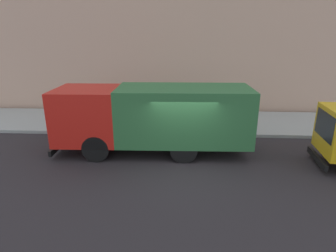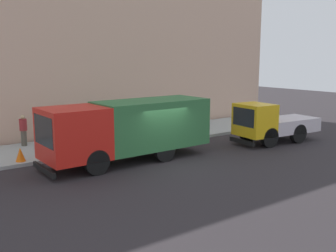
{
  "view_description": "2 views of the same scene",
  "coord_description": "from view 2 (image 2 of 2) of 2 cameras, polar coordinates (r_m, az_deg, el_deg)",
  "views": [
    {
      "loc": [
        -10.16,
        0.09,
        4.9
      ],
      "look_at": [
        0.75,
        0.66,
        1.28
      ],
      "focal_mm": 29.97,
      "sensor_mm": 36.0,
      "label": 1
    },
    {
      "loc": [
        -14.54,
        10.35,
        4.87
      ],
      "look_at": [
        1.2,
        -1.03,
        1.43
      ],
      "focal_mm": 41.96,
      "sensor_mm": 36.0,
      "label": 2
    }
  ],
  "objects": [
    {
      "name": "ground",
      "position": [
        18.5,
        -0.41,
        -5.21
      ],
      "size": [
        80.0,
        80.0,
        0.0
      ],
      "primitive_type": "plane",
      "color": "#2B2629"
    },
    {
      "name": "small_flatbed_truck",
      "position": [
        23.07,
        14.7,
        0.36
      ],
      "size": [
        2.48,
        5.41,
        2.31
      ],
      "rotation": [
        0.0,
        0.0,
        -0.09
      ],
      "color": "yellow",
      "rests_on": "ground"
    },
    {
      "name": "sidewalk",
      "position": [
        22.78,
        -8.0,
        -2.18
      ],
      "size": [
        4.36,
        30.0,
        0.16
      ],
      "primitive_type": "cube",
      "color": "#A4A9A5",
      "rests_on": "ground"
    },
    {
      "name": "pedestrian_walking",
      "position": [
        22.24,
        -20.27,
        -0.51
      ],
      "size": [
        0.54,
        0.54,
        1.67
      ],
      "rotation": [
        0.0,
        0.0,
        5.75
      ],
      "color": "#524D41",
      "rests_on": "sidewalk"
    },
    {
      "name": "street_sign_post",
      "position": [
        21.02,
        -5.88,
        1.06
      ],
      "size": [
        0.44,
        0.08,
        2.43
      ],
      "color": "#4C5156",
      "rests_on": "sidewalk"
    },
    {
      "name": "large_utility_truck",
      "position": [
        18.35,
        -5.76,
        -0.16
      ],
      "size": [
        2.61,
        8.21,
        2.82
      ],
      "rotation": [
        0.0,
        0.0,
        0.02
      ],
      "color": "red",
      "rests_on": "ground"
    },
    {
      "name": "traffic_cone_orange",
      "position": [
        19.1,
        -20.66,
        -3.89
      ],
      "size": [
        0.44,
        0.44,
        0.64
      ],
      "primitive_type": "cone",
      "color": "orange",
      "rests_on": "sidewalk"
    },
    {
      "name": "building_facade",
      "position": [
        24.69,
        -11.31,
        11.98
      ],
      "size": [
        0.5,
        30.0,
        11.56
      ],
      "primitive_type": "cube",
      "color": "#D3A98E",
      "rests_on": "ground"
    }
  ]
}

